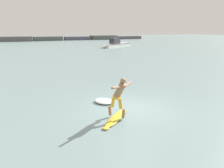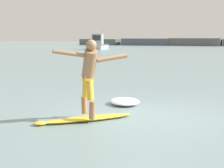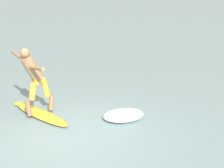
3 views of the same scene
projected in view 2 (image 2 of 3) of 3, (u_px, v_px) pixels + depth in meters
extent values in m
plane|color=gray|center=(146.00, 117.00, 8.85)|extent=(200.00, 200.00, 0.00)
cube|color=#4A5854|center=(100.00, 42.00, 74.04)|extent=(7.50, 3.77, 1.16)
cube|color=#4C505C|center=(146.00, 42.00, 71.36)|extent=(9.01, 3.89, 1.29)
cube|color=#575355|center=(195.00, 42.00, 68.67)|extent=(9.54, 4.52, 1.37)
ellipsoid|color=yellow|center=(88.00, 118.00, 8.47)|extent=(1.89, 1.80, 0.10)
ellipsoid|color=yellow|center=(40.00, 123.00, 8.00)|extent=(0.39, 0.39, 0.08)
ellipsoid|color=#2D2D33|center=(88.00, 118.00, 8.47)|extent=(1.91, 1.81, 0.04)
cone|color=black|center=(123.00, 119.00, 8.87)|extent=(0.07, 0.07, 0.14)
cone|color=black|center=(115.00, 119.00, 8.91)|extent=(0.07, 0.07, 0.14)
cone|color=black|center=(120.00, 121.00, 8.69)|extent=(0.07, 0.07, 0.14)
cylinder|color=#996E4B|center=(92.00, 110.00, 8.13)|extent=(0.21, 0.22, 0.41)
cylinder|color=gold|center=(90.00, 90.00, 8.22)|extent=(0.25, 0.27, 0.45)
cylinder|color=#996E4B|center=(84.00, 105.00, 8.74)|extent=(0.21, 0.22, 0.41)
cylinder|color=gold|center=(86.00, 88.00, 8.55)|extent=(0.25, 0.27, 0.45)
cube|color=gold|center=(88.00, 78.00, 8.35)|extent=(0.32, 0.33, 0.16)
cylinder|color=#996E4B|center=(89.00, 64.00, 8.17)|extent=(0.55, 0.61, 0.71)
sphere|color=#996E4B|center=(91.00, 45.00, 7.98)|extent=(0.24, 0.24, 0.24)
cylinder|color=#996E4B|center=(112.00, 58.00, 8.21)|extent=(0.62, 0.48, 0.21)
cylinder|color=#996E4B|center=(69.00, 53.00, 7.88)|extent=(0.61, 0.48, 0.20)
cube|color=#A3ADB6|center=(98.00, 47.00, 51.03)|extent=(2.18, 4.66, 0.69)
cone|color=#A3ADB6|center=(93.00, 47.00, 48.53)|extent=(0.76, 0.85, 0.69)
cube|color=black|center=(98.00, 45.00, 50.99)|extent=(2.23, 4.62, 0.08)
cube|color=#9D9EA4|center=(98.00, 39.00, 50.53)|extent=(1.46, 1.33, 1.41)
cube|color=#232D38|center=(96.00, 38.00, 49.90)|extent=(1.09, 0.12, 0.70)
cylinder|color=silver|center=(98.00, 30.00, 50.38)|extent=(0.06, 0.06, 0.90)
cube|color=black|center=(103.00, 46.00, 53.33)|extent=(0.38, 0.31, 0.52)
ellipsoid|color=white|center=(125.00, 101.00, 10.40)|extent=(1.18, 1.32, 0.17)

